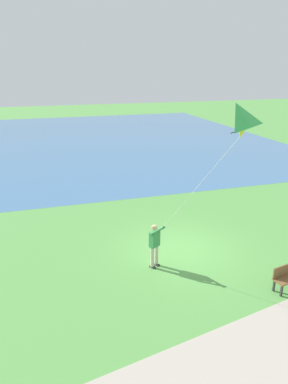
{
  "coord_description": "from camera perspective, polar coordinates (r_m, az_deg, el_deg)",
  "views": [
    {
      "loc": [
        -11.89,
        5.17,
        7.18
      ],
      "look_at": [
        -0.47,
        1.73,
        2.88
      ],
      "focal_mm": 32.6,
      "sensor_mm": 36.0,
      "label": 1
    }
  ],
  "objects": [
    {
      "name": "lake_water",
      "position": [
        36.89,
        -14.76,
        7.97
      ],
      "size": [
        36.0,
        44.0,
        0.01
      ],
      "primitive_type": "cube",
      "color": "teal",
      "rests_on": "ground"
    },
    {
      "name": "ground_plane",
      "position": [
        14.82,
        5.98,
        -9.26
      ],
      "size": [
        120.0,
        120.0,
        0.0
      ],
      "primitive_type": "plane",
      "color": "#569947"
    },
    {
      "name": "person_kite_flyer",
      "position": [
        13.06,
        1.81,
        -8.17
      ],
      "size": [
        0.62,
        0.53,
        1.83
      ],
      "color": "#232328",
      "rests_on": "ground"
    },
    {
      "name": "flying_kite",
      "position": [
        9.99,
        14.65,
        11.24
      ],
      "size": [
        2.77,
        1.96,
        4.47
      ],
      "color": "green"
    },
    {
      "name": "walkway_path",
      "position": [
        9.72,
        9.25,
        -28.03
      ],
      "size": [
        8.42,
        31.88,
        0.02
      ],
      "primitive_type": "cube",
      "rotation": [
        0.0,
        0.0,
        0.19
      ],
      "color": "#ADA393",
      "rests_on": "ground"
    }
  ]
}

